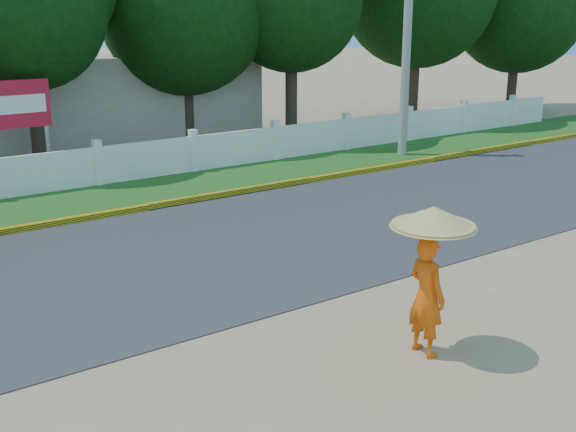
% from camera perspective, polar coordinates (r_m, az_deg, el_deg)
% --- Properties ---
extents(ground, '(120.00, 120.00, 0.00)m').
position_cam_1_polar(ground, '(11.73, 5.72, -8.37)').
color(ground, '#9E8460').
rests_on(ground, ground).
extents(road, '(60.00, 7.00, 0.02)m').
position_cam_1_polar(road, '(15.15, -5.48, -2.52)').
color(road, '#38383A').
rests_on(road, ground).
extents(grass_verge, '(60.00, 3.50, 0.03)m').
position_cam_1_polar(grass_verge, '(19.70, -13.14, 1.58)').
color(grass_verge, '#2D601E').
rests_on(grass_verge, ground).
extents(curb, '(40.00, 0.18, 0.16)m').
position_cam_1_polar(curb, '(18.17, -11.09, 0.68)').
color(curb, yellow).
rests_on(curb, ground).
extents(fence, '(40.00, 0.10, 1.10)m').
position_cam_1_polar(fence, '(20.90, -14.77, 3.81)').
color(fence, silver).
rests_on(fence, ground).
extents(building_near, '(10.00, 6.00, 3.20)m').
position_cam_1_polar(building_near, '(28.06, -14.20, 9.11)').
color(building_near, '#B7AD99').
rests_on(building_near, ground).
extents(utility_pole, '(0.28, 0.28, 7.61)m').
position_cam_1_polar(utility_pole, '(24.37, 9.38, 13.57)').
color(utility_pole, gray).
rests_on(utility_pole, ground).
extents(monk_with_parasol, '(1.22, 1.22, 2.21)m').
position_cam_1_polar(monk_with_parasol, '(10.36, 11.14, -3.39)').
color(monk_with_parasol, '#DE520B').
rests_on(monk_with_parasol, ground).
extents(billboard, '(2.50, 0.13, 2.95)m').
position_cam_1_polar(billboard, '(21.06, -21.55, 7.71)').
color(billboard, gray).
rests_on(billboard, ground).
extents(tree_row, '(40.40, 7.31, 8.87)m').
position_cam_1_polar(tree_row, '(25.95, -5.54, 16.42)').
color(tree_row, '#473828').
rests_on(tree_row, ground).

